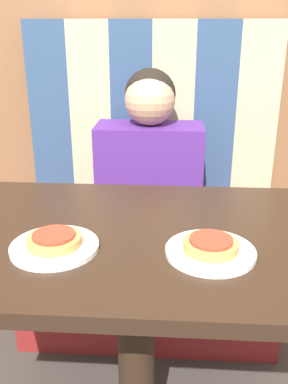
% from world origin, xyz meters
% --- Properties ---
extents(booth_seat, '(1.01, 0.50, 0.45)m').
position_xyz_m(booth_seat, '(0.00, 0.64, 0.23)').
color(booth_seat, maroon).
rests_on(booth_seat, ground_plane).
extents(booth_backrest, '(1.01, 0.08, 0.77)m').
position_xyz_m(booth_backrest, '(-0.00, 0.85, 0.84)').
color(booth_backrest, navy).
rests_on(booth_backrest, booth_seat).
extents(dining_table, '(1.01, 0.64, 0.74)m').
position_xyz_m(dining_table, '(0.00, 0.00, 0.64)').
color(dining_table, black).
rests_on(dining_table, ground_plane).
extents(person, '(0.40, 0.21, 0.61)m').
position_xyz_m(person, '(0.00, 0.64, 0.74)').
color(person, '#4C237A').
rests_on(person, booth_seat).
extents(plate_left, '(0.20, 0.20, 0.01)m').
position_xyz_m(plate_left, '(-0.17, -0.09, 0.75)').
color(plate_left, white).
rests_on(plate_left, dining_table).
extents(plate_right, '(0.20, 0.20, 0.01)m').
position_xyz_m(plate_right, '(0.17, -0.09, 0.75)').
color(plate_right, white).
rests_on(plate_right, dining_table).
extents(pizza_left, '(0.12, 0.12, 0.03)m').
position_xyz_m(pizza_left, '(-0.17, -0.09, 0.77)').
color(pizza_left, '#C68E47').
rests_on(pizza_left, plate_left).
extents(pizza_right, '(0.12, 0.12, 0.03)m').
position_xyz_m(pizza_right, '(0.17, -0.09, 0.77)').
color(pizza_right, '#C68E47').
rests_on(pizza_right, plate_right).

